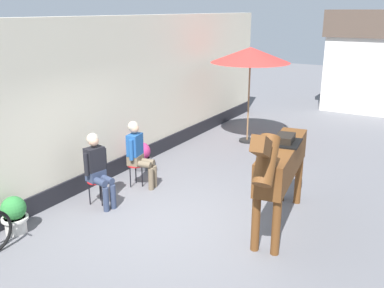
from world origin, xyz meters
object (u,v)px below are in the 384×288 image
(seated_visitor_near, at_px, (97,166))
(saddled_horse_center, at_px, (280,163))
(flower_planter_far, at_px, (142,156))
(flower_planter_near, at_px, (14,214))
(cafe_parasol, at_px, (250,55))
(seated_visitor_far, at_px, (138,151))

(seated_visitor_near, height_order, saddled_horse_center, saddled_horse_center)
(seated_visitor_near, distance_m, saddled_horse_center, 3.31)
(saddled_horse_center, relative_size, flower_planter_far, 4.67)
(flower_planter_near, bearing_deg, saddled_horse_center, 33.34)
(seated_visitor_near, bearing_deg, cafe_parasol, 81.57)
(flower_planter_near, bearing_deg, cafe_parasol, 79.62)
(seated_visitor_near, relative_size, saddled_horse_center, 0.47)
(saddled_horse_center, bearing_deg, seated_visitor_far, 176.08)
(seated_visitor_near, bearing_deg, seated_visitor_far, 84.95)
(flower_planter_far, height_order, cafe_parasol, cafe_parasol)
(seated_visitor_near, height_order, flower_planter_far, seated_visitor_near)
(flower_planter_near, bearing_deg, seated_visitor_near, 73.18)
(saddled_horse_center, distance_m, flower_planter_far, 3.84)
(saddled_horse_center, bearing_deg, cafe_parasol, 119.57)
(flower_planter_far, xyz_separation_m, cafe_parasol, (1.20, 3.22, 2.03))
(seated_visitor_far, relative_size, saddled_horse_center, 0.47)
(saddled_horse_center, xyz_separation_m, flower_planter_near, (-3.63, -2.39, -0.82))
(seated_visitor_near, height_order, flower_planter_near, seated_visitor_near)
(saddled_horse_center, height_order, flower_planter_near, saddled_horse_center)
(flower_planter_near, height_order, cafe_parasol, cafe_parasol)
(seated_visitor_near, height_order, seated_visitor_far, same)
(saddled_horse_center, distance_m, flower_planter_near, 4.42)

